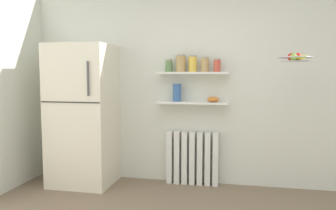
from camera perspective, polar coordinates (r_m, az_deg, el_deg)
name	(u,v)px	position (r m, az deg, el deg)	size (l,w,h in m)	color
back_wall	(199,83)	(4.44, 5.12, 3.67)	(7.04, 0.10, 2.60)	silver
refrigerator	(83,115)	(4.51, -13.99, -1.62)	(0.77, 0.70, 1.79)	silver
radiator	(192,158)	(4.45, 4.09, -8.83)	(0.66, 0.12, 0.68)	white
wall_shelf_lower	(192,103)	(4.30, 4.10, 0.39)	(0.90, 0.22, 0.03)	white
wall_shelf_upper	(193,73)	(4.29, 4.13, 5.36)	(0.90, 0.22, 0.03)	white
storage_jar_0	(169,66)	(4.34, 0.16, 6.59)	(0.09, 0.09, 0.16)	#5B7F4C
storage_jar_1	(181,63)	(4.31, 2.14, 6.96)	(0.12, 0.12, 0.22)	tan
storage_jar_2	(193,64)	(4.29, 4.14, 6.89)	(0.10, 0.10, 0.21)	yellow
storage_jar_3	(205,65)	(4.27, 6.17, 6.73)	(0.09, 0.09, 0.18)	tan
storage_jar_4	(217,65)	(4.26, 8.20, 6.59)	(0.09, 0.09, 0.17)	#C64C38
vase	(177,93)	(4.33, 1.50, 2.09)	(0.11, 0.11, 0.22)	#38609E
shelf_bowl	(213,99)	(4.27, 7.55, 0.94)	(0.15, 0.15, 0.07)	orange
hanging_fruit_basket	(295,58)	(3.88, 20.46, 7.37)	(0.35, 0.35, 0.10)	#B2B2B7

